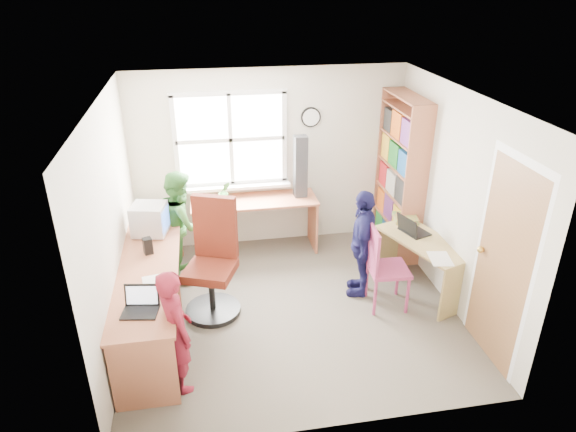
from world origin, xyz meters
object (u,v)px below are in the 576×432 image
object	(u,v)px
right_desk	(423,254)
bookshelf	(400,179)
l_desk	(170,301)
laptop_left	(141,305)
crt_monitor	(150,219)
wooden_chair	(382,264)
potted_plant	(224,192)
laptop_right	(412,229)
person_navy	(363,243)
cd_tower	(300,167)
swivel_chair	(213,265)
person_red	(176,331)
person_green	(182,225)

from	to	relation	value
right_desk	bookshelf	bearing A→B (deg)	66.32
l_desk	laptop_left	xyz separation A→B (m)	(-0.20, -0.52, 0.34)
bookshelf	crt_monitor	size ratio (longest dim) A/B	4.92
wooden_chair	potted_plant	xyz separation A→B (m)	(-1.63, 1.50, 0.36)
laptop_right	wooden_chair	bearing A→B (deg)	110.97
l_desk	person_navy	distance (m)	2.23
wooden_chair	crt_monitor	xyz separation A→B (m)	(-2.51, 0.76, 0.40)
cd_tower	potted_plant	distance (m)	1.04
swivel_chair	person_red	size ratio (longest dim) A/B	1.08
bookshelf	cd_tower	distance (m)	1.31
person_navy	wooden_chair	bearing A→B (deg)	42.94
cd_tower	person_navy	distance (m)	1.43
laptop_left	person_navy	bearing A→B (deg)	32.33
swivel_chair	wooden_chair	size ratio (longest dim) A/B	1.34
right_desk	cd_tower	size ratio (longest dim) A/B	1.55
potted_plant	person_red	xyz separation A→B (m)	(-0.59, -2.38, -0.28)
person_green	cd_tower	bearing A→B (deg)	-75.35
potted_plant	person_red	bearing A→B (deg)	-103.86
right_desk	cd_tower	xyz separation A→B (m)	(-1.20, 1.34, 0.67)
laptop_right	cd_tower	distance (m)	1.65
l_desk	wooden_chair	bearing A→B (deg)	4.68
cd_tower	laptop_left	bearing A→B (deg)	-132.69
laptop_left	cd_tower	xyz separation A→B (m)	(1.88, 2.26, 0.36)
bookshelf	laptop_right	bearing A→B (deg)	-100.66
person_red	person_green	size ratio (longest dim) A/B	0.89
swivel_chair	laptop_left	size ratio (longest dim) A/B	3.80
crt_monitor	laptop_right	bearing A→B (deg)	5.25
swivel_chair	potted_plant	xyz separation A→B (m)	(0.22, 1.24, 0.33)
person_red	person_navy	distance (m)	2.39
l_desk	potted_plant	xyz separation A→B (m)	(0.68, 1.69, 0.44)
crt_monitor	person_navy	world-z (taller)	person_navy
bookshelf	person_red	bearing A→B (deg)	-143.00
right_desk	laptop_right	bearing A→B (deg)	94.79
l_desk	wooden_chair	xyz separation A→B (m)	(2.31, 0.19, 0.08)
laptop_left	laptop_right	xyz separation A→B (m)	(2.99, 1.11, -0.07)
person_red	person_navy	world-z (taller)	person_navy
l_desk	crt_monitor	world-z (taller)	crt_monitor
bookshelf	swivel_chair	bearing A→B (deg)	-157.84
cd_tower	right_desk	bearing A→B (deg)	-51.02
l_desk	potted_plant	bearing A→B (deg)	68.17
bookshelf	laptop_right	distance (m)	0.93
crt_monitor	person_navy	xyz separation A→B (m)	(2.38, -0.46, -0.28)
laptop_left	person_green	world-z (taller)	person_green
laptop_right	potted_plant	size ratio (longest dim) A/B	1.39
bookshelf	person_navy	bearing A→B (deg)	-128.98
l_desk	laptop_right	bearing A→B (deg)	11.99
right_desk	person_navy	size ratio (longest dim) A/B	0.99
right_desk	potted_plant	size ratio (longest dim) A/B	4.42
crt_monitor	potted_plant	xyz separation A→B (m)	(0.88, 0.74, -0.04)
wooden_chair	laptop_left	bearing A→B (deg)	-160.48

